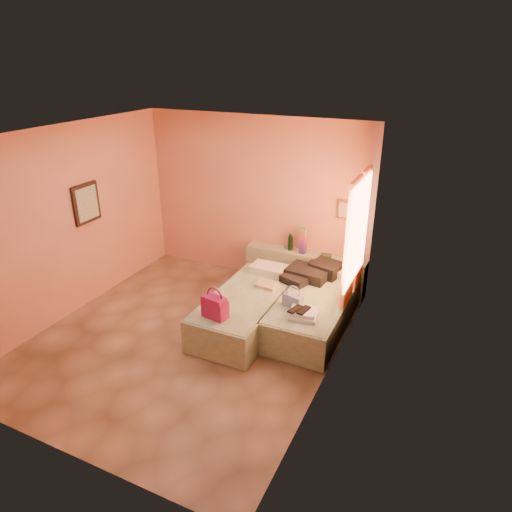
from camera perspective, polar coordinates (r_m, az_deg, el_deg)
The scene contains 16 objects.
ground at distance 6.62m, azimuth -8.44°, elevation -10.02°, with size 4.50×4.50×0.00m, color tan.
room_walls at distance 6.17m, azimuth -4.97°, elevation 6.07°, with size 4.02×4.51×2.81m.
headboard_ledge at distance 7.72m, azimuth 6.08°, elevation -1.84°, with size 2.05×0.30×0.65m, color #A2B191.
bed_left at distance 6.71m, azimuth -1.15°, elevation -6.72°, with size 0.90×2.00×0.50m, color #B4CDA5.
bed_right at distance 6.73m, azimuth 7.26°, elevation -6.81°, with size 0.90×2.00×0.50m, color #B4CDA5.
water_bottle at distance 7.63m, azimuth 4.32°, elevation 1.70°, with size 0.08×0.08×0.27m, color #133517.
rainbow_box at distance 7.50m, azimuth 5.91°, elevation 1.89°, with size 0.10×0.10×0.44m, color #9E1356.
small_dish at distance 7.76m, azimuth 3.93°, elevation 1.13°, with size 0.11×0.11×0.03m, color #529773.
green_book at distance 7.51m, azimuth 8.71°, elevation 0.08°, with size 0.18×0.13×0.03m, color #26482C.
flower_vase at distance 7.31m, azimuth 12.34°, elevation 0.10°, with size 0.20×0.20×0.26m, color silver.
magenta_handbag at distance 6.01m, azimuth -5.14°, elevation -6.32°, with size 0.33×0.19×0.31m, color #9E1356.
khaki_garment at distance 6.80m, azimuth 1.40°, elevation -3.62°, with size 0.31×0.24×0.05m, color tan.
clothes_pile at distance 7.05m, azimuth 6.95°, elevation -2.05°, with size 0.67×0.67×0.20m, color black.
blue_handbag at distance 6.27m, azimuth 4.63°, elevation -5.58°, with size 0.28×0.12×0.18m, color #4559A6.
towel_stack at distance 6.06m, azimuth 6.02°, elevation -7.26°, with size 0.35×0.30×0.10m, color silver.
sandal_pair at distance 6.02m, azimuth 5.43°, elevation -6.73°, with size 0.18×0.24×0.02m, color black.
Camera 1 is at (3.17, -4.50, 3.69)m, focal length 32.00 mm.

